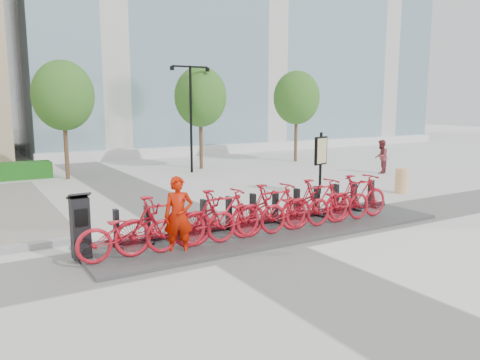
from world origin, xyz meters
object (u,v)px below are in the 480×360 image
bike_0 (129,231)px  pedestrian (381,157)px  construction_barrel (402,181)px  map_sign (321,153)px  worker_red (179,216)px  kiosk (80,227)px

bike_0 → pedestrian: 15.45m
construction_barrel → map_sign: 3.19m
bike_0 → pedestrian: size_ratio=1.37×
bike_0 → worker_red: worker_red is taller
construction_barrel → map_sign: (-2.65, 1.45, 1.03)m
pedestrian → map_sign: map_sign is taller
map_sign → construction_barrel: bearing=-47.8°
bike_0 → construction_barrel: 11.20m
bike_0 → construction_barrel: (10.96, 2.29, -0.19)m
kiosk → pedestrian: bearing=19.1°
pedestrian → construction_barrel: bearing=21.2°
pedestrian → worker_red: bearing=-3.9°
kiosk → construction_barrel: size_ratio=1.54×
bike_0 → kiosk: (-0.85, 0.50, 0.10)m
worker_red → construction_barrel: size_ratio=1.89×
pedestrian → map_sign: 6.37m
kiosk → map_sign: size_ratio=0.62×
worker_red → pedestrian: 14.55m
construction_barrel → map_sign: bearing=151.3°
bike_0 → kiosk: 0.99m
kiosk → worker_red: worker_red is taller
worker_red → map_sign: bearing=50.1°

